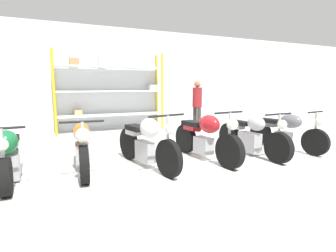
# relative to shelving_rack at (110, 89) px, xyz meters

# --- Properties ---
(ground_plane) EXTENTS (30.00, 30.00, 0.00)m
(ground_plane) POSITION_rel_shelving_rack_xyz_m (0.39, -4.47, -1.44)
(ground_plane) COLOR silver
(back_wall) EXTENTS (30.00, 0.08, 3.60)m
(back_wall) POSITION_rel_shelving_rack_xyz_m (0.39, 0.35, 0.36)
(back_wall) COLOR silver
(back_wall) RESTS_ON ground_plane
(shelving_rack) EXTENTS (3.71, 0.63, 2.70)m
(shelving_rack) POSITION_rel_shelving_rack_xyz_m (0.00, 0.00, 0.00)
(shelving_rack) COLOR gold
(shelving_rack) RESTS_ON ground_plane
(motorcycle_green) EXTENTS (0.60, 1.92, 0.99)m
(motorcycle_green) POSITION_rel_shelving_rack_xyz_m (-2.57, -4.31, -1.03)
(motorcycle_green) COLOR black
(motorcycle_green) RESTS_ON ground_plane
(motorcycle_orange) EXTENTS (0.68, 2.15, 1.01)m
(motorcycle_orange) POSITION_rel_shelving_rack_xyz_m (-1.41, -4.20, -0.99)
(motorcycle_orange) COLOR black
(motorcycle_orange) RESTS_ON ground_plane
(motorcycle_white) EXTENTS (0.77, 2.08, 1.08)m
(motorcycle_white) POSITION_rel_shelving_rack_xyz_m (-0.27, -4.53, -0.94)
(motorcycle_white) COLOR black
(motorcycle_white) RESTS_ON ground_plane
(motorcycle_red) EXTENTS (0.68, 2.12, 1.09)m
(motorcycle_red) POSITION_rel_shelving_rack_xyz_m (1.04, -4.55, -0.94)
(motorcycle_red) COLOR black
(motorcycle_red) RESTS_ON ground_plane
(motorcycle_silver) EXTENTS (0.72, 2.13, 1.02)m
(motorcycle_silver) POSITION_rel_shelving_rack_xyz_m (2.20, -4.63, -1.01)
(motorcycle_silver) COLOR black
(motorcycle_silver) RESTS_ON ground_plane
(motorcycle_grey) EXTENTS (0.62, 2.06, 1.00)m
(motorcycle_grey) POSITION_rel_shelving_rack_xyz_m (3.35, -4.56, -0.96)
(motorcycle_grey) COLOR black
(motorcycle_grey) RESTS_ON ground_plane
(person_browsing) EXTENTS (0.42, 0.42, 1.73)m
(person_browsing) POSITION_rel_shelving_rack_xyz_m (2.66, -1.40, -0.41)
(person_browsing) COLOR #38332D
(person_browsing) RESTS_ON ground_plane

